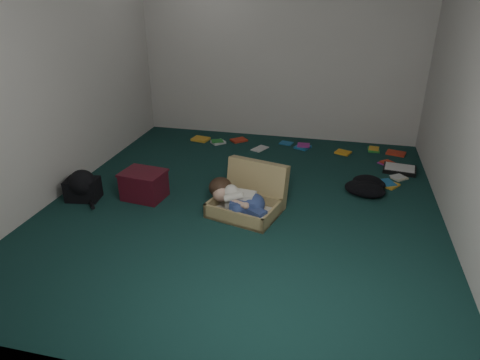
% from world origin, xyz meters
% --- Properties ---
extents(floor, '(4.50, 4.50, 0.00)m').
position_xyz_m(floor, '(0.00, 0.00, 0.00)').
color(floor, '#11312D').
rests_on(floor, ground).
extents(wall_back, '(4.50, 0.00, 4.50)m').
position_xyz_m(wall_back, '(0.00, 2.25, 1.30)').
color(wall_back, silver).
rests_on(wall_back, ground).
extents(wall_front, '(4.50, 0.00, 4.50)m').
position_xyz_m(wall_front, '(0.00, -2.25, 1.30)').
color(wall_front, silver).
rests_on(wall_front, ground).
extents(wall_left, '(0.00, 4.50, 4.50)m').
position_xyz_m(wall_left, '(-2.00, 0.00, 1.30)').
color(wall_left, silver).
rests_on(wall_left, ground).
extents(wall_right, '(0.00, 4.50, 4.50)m').
position_xyz_m(wall_right, '(2.00, 0.00, 1.30)').
color(wall_right, silver).
rests_on(wall_right, ground).
extents(suitcase, '(0.79, 0.78, 0.48)m').
position_xyz_m(suitcase, '(0.09, -0.10, 0.14)').
color(suitcase, tan).
rests_on(suitcase, floor).
extents(person, '(0.67, 0.47, 0.30)m').
position_xyz_m(person, '(0.00, -0.25, 0.18)').
color(person, silver).
rests_on(person, suitcase).
extents(maroon_bin, '(0.48, 0.40, 0.31)m').
position_xyz_m(maroon_bin, '(-1.07, -0.10, 0.15)').
color(maroon_bin, '#470E19').
rests_on(maroon_bin, floor).
extents(backpack, '(0.47, 0.40, 0.25)m').
position_xyz_m(backpack, '(-1.70, -0.28, 0.13)').
color(backpack, black).
rests_on(backpack, floor).
extents(clothing_pile, '(0.51, 0.44, 0.15)m').
position_xyz_m(clothing_pile, '(1.19, 0.62, 0.07)').
color(clothing_pile, black).
rests_on(clothing_pile, floor).
extents(paper_tray, '(0.42, 0.34, 0.05)m').
position_xyz_m(paper_tray, '(1.69, 1.29, 0.03)').
color(paper_tray, black).
rests_on(paper_tray, floor).
extents(book_scatter, '(2.99, 1.37, 0.02)m').
position_xyz_m(book_scatter, '(0.59, 1.65, 0.01)').
color(book_scatter, gold).
rests_on(book_scatter, floor).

